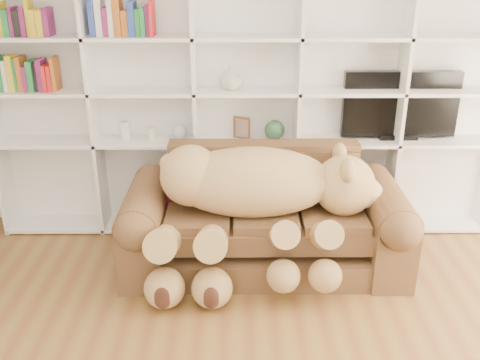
{
  "coord_description": "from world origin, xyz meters",
  "views": [
    {
      "loc": [
        -0.08,
        -2.19,
        2.39
      ],
      "look_at": [
        -0.06,
        1.63,
        0.76
      ],
      "focal_mm": 40.0,
      "sensor_mm": 36.0,
      "label": 1
    }
  ],
  "objects_px": {
    "teddy_bear": "(254,199)",
    "gift_box": "(371,247)",
    "sofa": "(264,224)",
    "tv": "(400,106)"
  },
  "relations": [
    {
      "from": "teddy_bear",
      "to": "gift_box",
      "type": "height_order",
      "value": "teddy_bear"
    },
    {
      "from": "sofa",
      "to": "gift_box",
      "type": "xyz_separation_m",
      "value": [
        0.91,
        0.05,
        -0.24
      ]
    },
    {
      "from": "sofa",
      "to": "teddy_bear",
      "type": "xyz_separation_m",
      "value": [
        -0.09,
        -0.19,
        0.32
      ]
    },
    {
      "from": "gift_box",
      "to": "teddy_bear",
      "type": "bearing_deg",
      "value": -166.76
    },
    {
      "from": "sofa",
      "to": "gift_box",
      "type": "relative_size",
      "value": 8.05
    },
    {
      "from": "gift_box",
      "to": "tv",
      "type": "height_order",
      "value": "tv"
    },
    {
      "from": "teddy_bear",
      "to": "gift_box",
      "type": "bearing_deg",
      "value": 18.21
    },
    {
      "from": "teddy_bear",
      "to": "tv",
      "type": "distance_m",
      "value": 1.64
    },
    {
      "from": "sofa",
      "to": "tv",
      "type": "xyz_separation_m",
      "value": [
        1.21,
        0.69,
        0.8
      ]
    },
    {
      "from": "teddy_bear",
      "to": "gift_box",
      "type": "relative_size",
      "value": 6.55
    }
  ]
}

